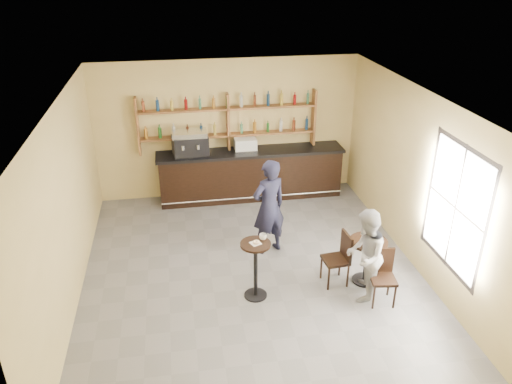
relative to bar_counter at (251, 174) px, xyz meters
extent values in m
plane|color=slate|center=(-0.48, -3.15, -0.58)|extent=(7.00, 7.00, 0.00)
plane|color=white|center=(-0.48, -3.15, 2.62)|extent=(7.00, 7.00, 0.00)
plane|color=#D3BB78|center=(-0.48, 0.35, 1.02)|extent=(7.00, 0.00, 7.00)
plane|color=#D3BB78|center=(-0.48, -6.65, 1.02)|extent=(7.00, 0.00, 7.00)
plane|color=#D3BB78|center=(-3.48, -3.15, 1.02)|extent=(0.00, 7.00, 7.00)
plane|color=#D3BB78|center=(2.52, -3.15, 1.02)|extent=(0.00, 7.00, 7.00)
plane|color=white|center=(2.52, -4.35, 1.12)|extent=(0.00, 2.00, 2.00)
cube|color=white|center=(-0.53, -3.80, 0.46)|extent=(0.21, 0.21, 0.00)
torus|color=#C58A48|center=(-0.52, -3.81, 0.48)|extent=(0.15, 0.15, 0.04)
imported|color=white|center=(-0.39, -3.70, 0.51)|extent=(0.14, 0.14, 0.10)
imported|color=black|center=(-0.04, -2.41, 0.37)|extent=(0.81, 0.67, 1.90)
imported|color=white|center=(1.49, -3.70, 0.29)|extent=(0.12, 0.12, 0.09)
imported|color=#939498|center=(1.23, -4.09, 0.22)|extent=(0.90, 0.97, 1.61)
camera|label=1|loc=(-1.69, -10.57, 4.68)|focal=35.00mm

